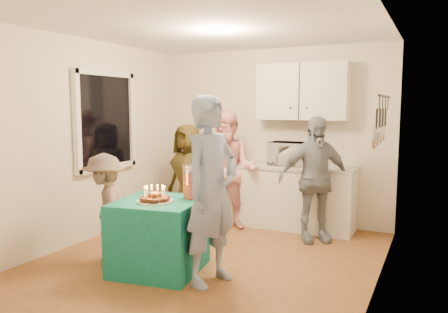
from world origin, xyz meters
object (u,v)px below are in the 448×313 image
at_px(counter, 277,197).
at_px(woman_back_left, 188,175).
at_px(punch_jar, 193,183).
at_px(party_table, 159,236).
at_px(woman_back_right, 314,179).
at_px(microwave, 290,154).
at_px(child_near_left, 105,209).
at_px(woman_back_center, 229,170).
at_px(man_birthday, 211,191).

relative_size(counter, woman_back_left, 1.48).
distance_m(punch_jar, woman_back_left, 1.72).
height_order(counter, party_table, counter).
bearing_deg(counter, woman_back_right, -36.16).
distance_m(microwave, woman_back_right, 0.74).
xyz_separation_m(party_table, child_near_left, (-0.64, -0.10, 0.24)).
relative_size(woman_back_left, child_near_left, 1.20).
xyz_separation_m(microwave, woman_back_left, (-1.38, -0.54, -0.33)).
height_order(woman_back_right, child_near_left, woman_back_right).
bearing_deg(punch_jar, child_near_left, -158.59).
height_order(woman_back_left, woman_back_center, woman_back_center).
distance_m(man_birthday, woman_back_right, 1.86).
relative_size(punch_jar, woman_back_left, 0.23).
xyz_separation_m(woman_back_left, child_near_left, (0.02, -1.79, -0.13)).
distance_m(counter, party_table, 2.30).
relative_size(microwave, woman_back_left, 0.39).
bearing_deg(woman_back_left, party_table, -46.11).
bearing_deg(man_birthday, woman_back_center, 34.82).
distance_m(counter, woman_back_center, 0.84).
height_order(woman_back_left, woman_back_right, woman_back_right).
bearing_deg(microwave, child_near_left, -122.70).
relative_size(woman_back_left, woman_back_center, 0.88).
bearing_deg(counter, punch_jar, -97.35).
bearing_deg(child_near_left, counter, 110.00).
bearing_deg(woman_back_center, punch_jar, -86.60).
xyz_separation_m(microwave, punch_jar, (-0.44, -1.98, -0.14)).
relative_size(party_table, woman_back_left, 0.57).
xyz_separation_m(microwave, woman_back_center, (-0.76, -0.45, -0.23)).
distance_m(punch_jar, child_near_left, 1.03).
distance_m(counter, child_near_left, 2.62).
bearing_deg(punch_jar, woman_back_right, 58.13).
distance_m(punch_jar, woman_back_center, 1.56).
height_order(punch_jar, child_near_left, child_near_left).
height_order(woman_back_left, child_near_left, woman_back_left).
bearing_deg(child_near_left, party_table, 55.08).
height_order(counter, man_birthday, man_birthday).
bearing_deg(punch_jar, woman_back_left, 123.13).
xyz_separation_m(party_table, woman_back_center, (-0.05, 1.79, 0.46)).
height_order(party_table, man_birthday, man_birthday).
relative_size(party_table, woman_back_center, 0.50).
bearing_deg(microwave, counter, 177.43).
relative_size(party_table, woman_back_right, 0.52).
bearing_deg(woman_back_left, woman_back_right, 24.22).
distance_m(microwave, man_birthday, 2.27).
xyz_separation_m(party_table, man_birthday, (0.64, -0.02, 0.55)).
bearing_deg(woman_back_right, woman_back_center, 143.34).
distance_m(woman_back_center, woman_back_right, 1.25).
height_order(man_birthday, woman_back_center, man_birthday).
bearing_deg(woman_back_center, man_birthday, -77.56).
bearing_deg(child_near_left, punch_jar, 68.03).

